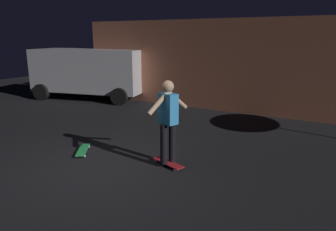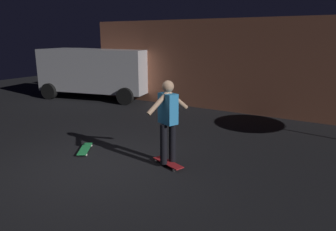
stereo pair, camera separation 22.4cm
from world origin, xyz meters
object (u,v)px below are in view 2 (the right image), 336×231
skateboard_spare (85,149)px  skater (168,116)px  skateboard_ridden (168,163)px  parked_van (97,70)px

skateboard_spare → skater: size_ratio=0.45×
skateboard_spare → skater: (2.04, 0.31, 0.98)m
skateboard_ridden → skateboard_spare: (-2.04, -0.31, 0.00)m
skateboard_spare → skater: skater is taller
parked_van → skateboard_spare: (4.35, -4.96, -1.11)m
skateboard_ridden → skater: 0.98m
parked_van → skateboard_spare: size_ratio=6.51×
skateboard_ridden → skateboard_spare: same height
skateboard_ridden → skater: skater is taller
parked_van → skateboard_spare: parked_van is taller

